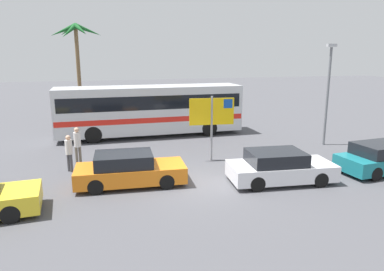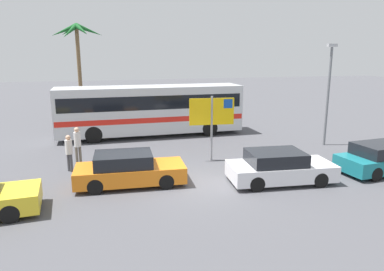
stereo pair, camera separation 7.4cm
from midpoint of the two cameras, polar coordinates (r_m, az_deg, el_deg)
The scene contains 10 objects.
ground at distance 14.74m, azimuth 1.56°, elevation -7.63°, with size 120.00×120.00×0.00m, color #4C4C51.
bus_front_coach at distance 22.97m, azimuth -6.76°, elevation 4.36°, with size 11.63×2.47×3.17m.
ferry_sign at distance 17.31m, azimuth 3.20°, elevation 3.44°, with size 2.19×0.29×3.20m.
car_white at distance 15.10m, azimuth 13.67°, elevation -4.94°, with size 4.40×2.24×1.32m.
car_orange at distance 14.61m, azimuth -10.19°, elevation -5.38°, with size 4.45×2.05×1.32m.
car_teal at distance 18.04m, azimuth 28.11°, elevation -3.21°, with size 4.31×2.09×1.32m.
pedestrian_near_sign at distance 16.79m, azimuth -19.18°, elevation -2.25°, with size 0.32×0.32×1.67m.
pedestrian_by_bus at distance 17.71m, azimuth -17.94°, elevation -1.09°, with size 0.32×0.32×1.81m.
lamp_post_left_side at distance 21.64m, azimuth 20.80°, elevation 6.79°, with size 0.56×0.20×5.71m.
palm_tree_seaside at distance 32.32m, azimuth -18.12°, elevation 14.28°, with size 4.21×4.11×7.66m.
Camera 1 is at (-4.14, -13.16, 5.18)m, focal length 33.39 mm.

